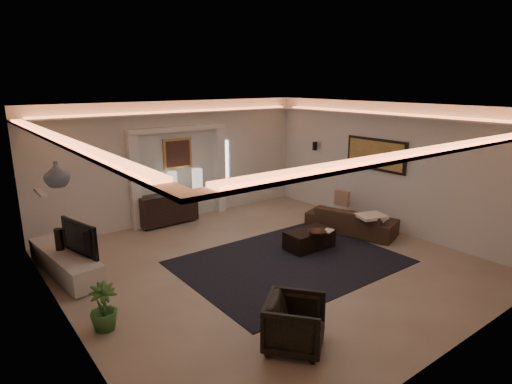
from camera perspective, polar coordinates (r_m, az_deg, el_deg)
floor at (r=8.13m, az=1.46°, el=-9.63°), size 7.00×7.00×0.00m
ceiling at (r=7.43m, az=1.61°, el=11.22°), size 7.00×7.00×0.00m
wall_back at (r=10.55m, az=-10.49°, el=4.05°), size 7.00×0.00×7.00m
wall_front at (r=5.51m, az=25.12°, el=-6.87°), size 7.00×0.00×7.00m
wall_left at (r=6.19m, az=-24.74°, el=-4.56°), size 0.00×7.00×7.00m
wall_right at (r=10.17m, az=17.12°, el=3.25°), size 0.00×7.00×7.00m
cove_soffit at (r=7.45m, az=1.59°, el=9.07°), size 7.00×7.00×0.04m
daylight_slit at (r=11.21m, az=-4.25°, el=4.35°), size 0.25×0.03×1.00m
area_rug at (r=8.23m, az=4.55°, el=-9.33°), size 4.00×3.00×0.01m
pilaster_left at (r=10.07m, az=-15.96°, el=1.20°), size 0.22×0.20×2.20m
pilaster_right at (r=11.09m, az=-4.87°, el=2.90°), size 0.22×0.20×2.20m
alcove_header at (r=10.35m, az=-10.44°, el=8.33°), size 2.52×0.20×0.12m
painting_frame at (r=10.49m, az=-10.46°, el=5.10°), size 0.74×0.04×0.74m
painting_canvas at (r=10.47m, az=-10.40°, el=5.08°), size 0.62×0.02×0.62m
art_panel_frame at (r=10.28m, az=15.78°, el=4.88°), size 0.04×1.64×0.74m
art_panel_gold at (r=10.26m, az=15.69°, el=4.87°), size 0.02×1.50×0.62m
wall_sconce at (r=11.44m, az=7.89°, el=6.13°), size 0.12×0.12×0.22m
wall_niche at (r=7.47m, az=-26.90°, el=-0.06°), size 0.10×0.55×0.04m
console at (r=10.39m, az=-11.71°, el=-2.14°), size 1.40×0.44×0.70m
lamp_left at (r=10.28m, az=-11.19°, el=1.68°), size 0.26×0.26×0.52m
lamp_right at (r=10.34m, az=-7.89°, el=1.90°), size 0.33×0.33×0.56m
media_ledge at (r=8.37m, az=-24.18°, el=-8.58°), size 0.78×2.21×0.40m
tv at (r=7.91m, az=-23.28°, el=-5.73°), size 1.04×0.39×0.60m
figurine at (r=8.34m, az=-24.92°, el=-5.68°), size 0.17×0.17×0.39m
ginger_jar at (r=7.62m, az=-25.18°, el=2.16°), size 0.52×0.52×0.42m
plant at (r=6.39m, az=-19.79°, el=-14.37°), size 0.39×0.39×0.67m
sofa at (r=9.88m, az=12.65°, el=-3.74°), size 2.12×1.38×0.58m
throw_blanket at (r=9.42m, az=15.19°, el=-3.14°), size 0.69×0.62×0.06m
throw_pillow at (r=10.68m, az=11.47°, el=-0.82°), size 0.19×0.40×0.38m
coffee_table at (r=8.84m, az=7.13°, el=-6.28°), size 1.00×0.56×0.37m
bowl at (r=8.54m, az=8.24°, el=-5.29°), size 0.46×0.46×0.08m
magazine at (r=8.76m, az=9.62°, el=-5.03°), size 0.28×0.24×0.03m
armchair at (r=5.70m, az=5.24°, el=-17.19°), size 1.03×1.04×0.68m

